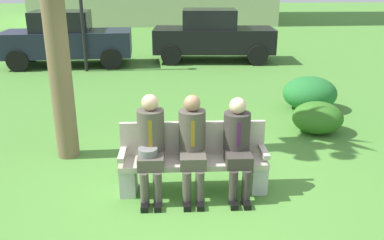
{
  "coord_description": "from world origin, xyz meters",
  "views": [
    {
      "loc": [
        -0.23,
        -4.65,
        2.69
      ],
      "look_at": [
        0.02,
        0.54,
        0.85
      ],
      "focal_mm": 38.17,
      "sensor_mm": 36.0,
      "label": 1
    }
  ],
  "objects_px": {
    "park_bench": "(193,160)",
    "seated_man_right": "(238,142)",
    "parked_car_far": "(213,35)",
    "shrub_mid_lawn": "(317,118)",
    "seated_man_left": "(151,142)",
    "seated_man_middle": "(192,141)",
    "parked_car_near": "(67,39)",
    "shrub_near_bench": "(310,93)"
  },
  "relations": [
    {
      "from": "park_bench",
      "to": "seated_man_right",
      "type": "distance_m",
      "value": 0.64
    },
    {
      "from": "parked_car_far",
      "to": "park_bench",
      "type": "bearing_deg",
      "value": -97.1
    },
    {
      "from": "seated_man_right",
      "to": "shrub_mid_lawn",
      "type": "height_order",
      "value": "seated_man_right"
    },
    {
      "from": "parked_car_far",
      "to": "shrub_mid_lawn",
      "type": "bearing_deg",
      "value": -79.39
    },
    {
      "from": "seated_man_left",
      "to": "seated_man_middle",
      "type": "relative_size",
      "value": 1.01
    },
    {
      "from": "seated_man_right",
      "to": "parked_car_near",
      "type": "height_order",
      "value": "parked_car_near"
    },
    {
      "from": "seated_man_middle",
      "to": "seated_man_right",
      "type": "distance_m",
      "value": 0.57
    },
    {
      "from": "park_bench",
      "to": "shrub_near_bench",
      "type": "distance_m",
      "value": 4.23
    },
    {
      "from": "parked_car_near",
      "to": "seated_man_left",
      "type": "bearing_deg",
      "value": -70.07
    },
    {
      "from": "seated_man_right",
      "to": "parked_car_far",
      "type": "xyz_separation_m",
      "value": [
        0.53,
        8.8,
        0.13
      ]
    },
    {
      "from": "shrub_near_bench",
      "to": "parked_car_near",
      "type": "relative_size",
      "value": 0.28
    },
    {
      "from": "park_bench",
      "to": "seated_man_right",
      "type": "height_order",
      "value": "seated_man_right"
    },
    {
      "from": "shrub_near_bench",
      "to": "shrub_mid_lawn",
      "type": "relative_size",
      "value": 1.24
    },
    {
      "from": "shrub_near_bench",
      "to": "seated_man_middle",
      "type": "bearing_deg",
      "value": -127.6
    },
    {
      "from": "parked_car_far",
      "to": "seated_man_left",
      "type": "bearing_deg",
      "value": -100.42
    },
    {
      "from": "shrub_mid_lawn",
      "to": "parked_car_far",
      "type": "distance_m",
      "value": 6.85
    },
    {
      "from": "shrub_near_bench",
      "to": "parked_car_near",
      "type": "distance_m",
      "value": 7.86
    },
    {
      "from": "seated_man_right",
      "to": "parked_car_near",
      "type": "relative_size",
      "value": 0.32
    },
    {
      "from": "seated_man_left",
      "to": "parked_car_near",
      "type": "bearing_deg",
      "value": 109.93
    },
    {
      "from": "seated_man_left",
      "to": "shrub_near_bench",
      "type": "distance_m",
      "value": 4.69
    },
    {
      "from": "park_bench",
      "to": "seated_man_left",
      "type": "relative_size",
      "value": 1.43
    },
    {
      "from": "seated_man_left",
      "to": "seated_man_middle",
      "type": "distance_m",
      "value": 0.52
    },
    {
      "from": "parked_car_far",
      "to": "parked_car_near",
      "type": "bearing_deg",
      "value": -173.63
    },
    {
      "from": "seated_man_middle",
      "to": "parked_car_far",
      "type": "xyz_separation_m",
      "value": [
        1.1,
        8.8,
        0.11
      ]
    },
    {
      "from": "park_bench",
      "to": "parked_car_near",
      "type": "bearing_deg",
      "value": 113.47
    },
    {
      "from": "seated_man_right",
      "to": "shrub_near_bench",
      "type": "bearing_deg",
      "value": 58.92
    },
    {
      "from": "seated_man_left",
      "to": "seated_man_right",
      "type": "distance_m",
      "value": 1.09
    },
    {
      "from": "seated_man_right",
      "to": "shrub_mid_lawn",
      "type": "relative_size",
      "value": 1.4
    },
    {
      "from": "seated_man_right",
      "to": "parked_car_near",
      "type": "bearing_deg",
      "value": 116.3
    },
    {
      "from": "shrub_mid_lawn",
      "to": "seated_man_right",
      "type": "bearing_deg",
      "value": -130.51
    },
    {
      "from": "seated_man_left",
      "to": "seated_man_middle",
      "type": "bearing_deg",
      "value": 0.47
    },
    {
      "from": "shrub_near_bench",
      "to": "shrub_mid_lawn",
      "type": "height_order",
      "value": "shrub_near_bench"
    },
    {
      "from": "shrub_mid_lawn",
      "to": "seated_man_middle",
      "type": "bearing_deg",
      "value": -138.5
    },
    {
      "from": "shrub_mid_lawn",
      "to": "parked_car_near",
      "type": "bearing_deg",
      "value": 133.5
    },
    {
      "from": "seated_man_left",
      "to": "seated_man_right",
      "type": "height_order",
      "value": "seated_man_left"
    },
    {
      "from": "parked_car_near",
      "to": "park_bench",
      "type": "bearing_deg",
      "value": -66.53
    },
    {
      "from": "seated_man_middle",
      "to": "parked_car_far",
      "type": "relative_size",
      "value": 0.33
    },
    {
      "from": "seated_man_right",
      "to": "parked_car_far",
      "type": "height_order",
      "value": "parked_car_far"
    },
    {
      "from": "seated_man_right",
      "to": "parked_car_far",
      "type": "bearing_deg",
      "value": 86.56
    },
    {
      "from": "shrub_near_bench",
      "to": "parked_car_near",
      "type": "bearing_deg",
      "value": 141.88
    },
    {
      "from": "park_bench",
      "to": "seated_man_middle",
      "type": "distance_m",
      "value": 0.33
    },
    {
      "from": "shrub_near_bench",
      "to": "parked_car_near",
      "type": "height_order",
      "value": "parked_car_near"
    }
  ]
}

